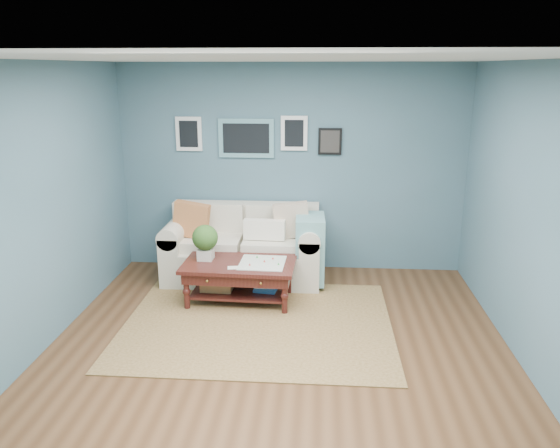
{
  "coord_description": "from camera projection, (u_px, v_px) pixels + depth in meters",
  "views": [
    {
      "loc": [
        0.37,
        -4.55,
        2.63
      ],
      "look_at": [
        -0.04,
        1.0,
        1.03
      ],
      "focal_mm": 35.0,
      "sensor_mm": 36.0,
      "label": 1
    }
  ],
  "objects": [
    {
      "name": "coffee_table",
      "position": [
        234.0,
        269.0,
        6.29
      ],
      "size": [
        1.3,
        0.79,
        0.89
      ],
      "rotation": [
        0.0,
        0.0,
        -0.04
      ],
      "color": "black",
      "rests_on": "ground"
    },
    {
      "name": "loveseat",
      "position": [
        250.0,
        247.0,
        6.97
      ],
      "size": [
        2.02,
        0.92,
        1.04
      ],
      "color": "#EEE7CE",
      "rests_on": "ground"
    },
    {
      "name": "room_shell",
      "position": [
        275.0,
        218.0,
        4.79
      ],
      "size": [
        5.0,
        5.02,
        2.7
      ],
      "color": "brown",
      "rests_on": "ground"
    },
    {
      "name": "area_rug",
      "position": [
        258.0,
        323.0,
        5.82
      ],
      "size": [
        2.82,
        2.26,
        0.01
      ],
      "primitive_type": "cube",
      "color": "brown",
      "rests_on": "ground"
    }
  ]
}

